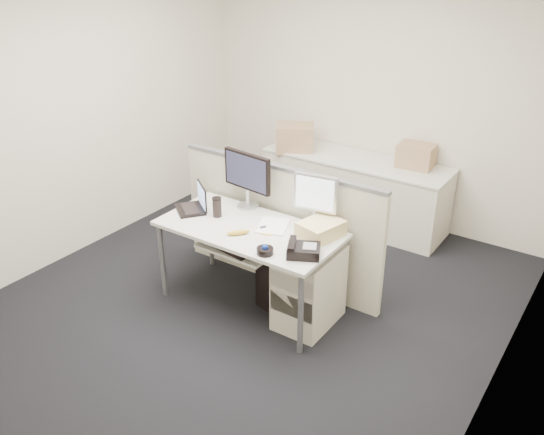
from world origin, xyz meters
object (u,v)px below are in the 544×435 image
Objects in this scene: laptop at (189,198)px; desk_phone at (304,251)px; monitor_main at (247,180)px; desk at (250,235)px.

desk_phone is (1.22, -0.12, -0.07)m from laptop.
monitor_main is 0.52m from laptop.
desk is at bearing 38.58° from laptop.
monitor_main is 1.67× the size of laptop.
desk_phone is at bearing 31.22° from laptop.
desk_phone is (0.60, -0.14, 0.10)m from desk.
monitor_main is (-0.25, 0.32, 0.31)m from desk.
monitor_main is at bearing 128.00° from desk.
laptop is 1.23m from desk_phone.
desk is at bearing -44.89° from monitor_main.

